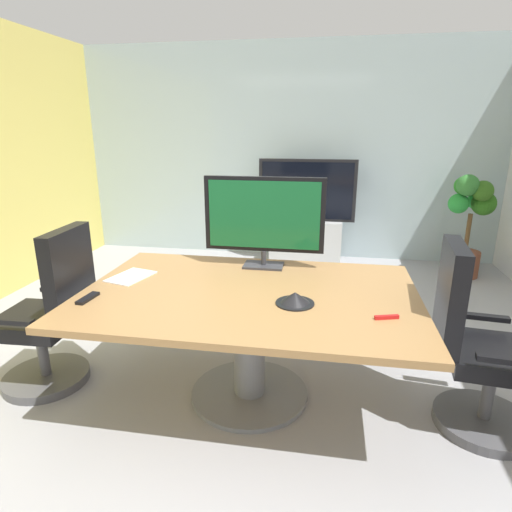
# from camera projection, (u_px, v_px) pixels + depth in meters

# --- Properties ---
(ground_plane) EXTENTS (7.33, 7.33, 0.00)m
(ground_plane) POSITION_uv_depth(u_px,v_px,m) (237.00, 380.00, 2.97)
(ground_plane) COLOR #99999E
(wall_back_glass_partition) EXTENTS (5.47, 0.10, 2.71)m
(wall_back_glass_partition) POSITION_uv_depth(u_px,v_px,m) (287.00, 153.00, 5.56)
(wall_back_glass_partition) COLOR #9EB2B7
(wall_back_glass_partition) RESTS_ON ground
(conference_table) EXTENTS (2.02, 1.34, 0.73)m
(conference_table) POSITION_uv_depth(u_px,v_px,m) (249.00, 316.00, 2.64)
(conference_table) COLOR olive
(conference_table) RESTS_ON ground
(office_chair_left) EXTENTS (0.60, 0.58, 1.09)m
(office_chair_left) POSITION_uv_depth(u_px,v_px,m) (51.00, 322.00, 2.81)
(office_chair_left) COLOR #4C4C51
(office_chair_left) RESTS_ON ground
(office_chair_right) EXTENTS (0.62, 0.60, 1.09)m
(office_chair_right) POSITION_uv_depth(u_px,v_px,m) (476.00, 354.00, 2.41)
(office_chair_right) COLOR #4C4C51
(office_chair_right) RESTS_ON ground
(tv_monitor) EXTENTS (0.84, 0.18, 0.64)m
(tv_monitor) POSITION_uv_depth(u_px,v_px,m) (264.00, 217.00, 2.96)
(tv_monitor) COLOR #333338
(tv_monitor) RESTS_ON conference_table
(wall_display_unit) EXTENTS (1.20, 0.36, 1.31)m
(wall_display_unit) POSITION_uv_depth(u_px,v_px,m) (306.00, 228.00, 5.44)
(wall_display_unit) COLOR #B7BABC
(wall_display_unit) RESTS_ON ground
(potted_plant) EXTENTS (0.53, 0.47, 1.19)m
(potted_plant) POSITION_uv_depth(u_px,v_px,m) (470.00, 218.00, 4.85)
(potted_plant) COLOR brown
(potted_plant) RESTS_ON ground
(conference_phone) EXTENTS (0.22, 0.22, 0.07)m
(conference_phone) POSITION_uv_depth(u_px,v_px,m) (295.00, 299.00, 2.41)
(conference_phone) COLOR black
(conference_phone) RESTS_ON conference_table
(remote_control) EXTENTS (0.06, 0.17, 0.02)m
(remote_control) POSITION_uv_depth(u_px,v_px,m) (88.00, 298.00, 2.47)
(remote_control) COLOR black
(remote_control) RESTS_ON conference_table
(whiteboard_marker) EXTENTS (0.13, 0.06, 0.02)m
(whiteboard_marker) POSITION_uv_depth(u_px,v_px,m) (387.00, 317.00, 2.22)
(whiteboard_marker) COLOR red
(whiteboard_marker) RESTS_ON conference_table
(paper_notepad) EXTENTS (0.28, 0.34, 0.01)m
(paper_notepad) POSITION_uv_depth(u_px,v_px,m) (131.00, 277.00, 2.84)
(paper_notepad) COLOR white
(paper_notepad) RESTS_ON conference_table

